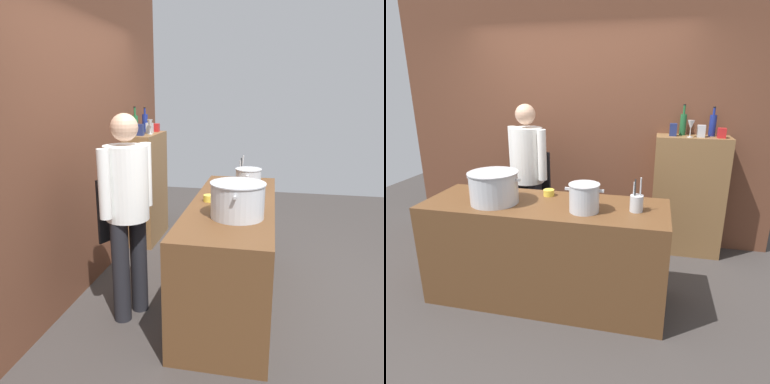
# 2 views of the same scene
# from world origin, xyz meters

# --- Properties ---
(ground_plane) EXTENTS (8.00, 8.00, 0.00)m
(ground_plane) POSITION_xyz_m (0.00, 0.00, 0.00)
(ground_plane) COLOR #383330
(brick_back_panel) EXTENTS (4.40, 0.10, 3.00)m
(brick_back_panel) POSITION_xyz_m (0.00, 1.40, 1.50)
(brick_back_panel) COLOR brown
(brick_back_panel) RESTS_ON ground_plane
(prep_counter) EXTENTS (2.05, 0.70, 0.90)m
(prep_counter) POSITION_xyz_m (0.00, 0.00, 0.45)
(prep_counter) COLOR brown
(prep_counter) RESTS_ON ground_plane
(bar_cabinet) EXTENTS (0.76, 0.32, 1.33)m
(bar_cabinet) POSITION_xyz_m (1.26, 1.19, 0.66)
(bar_cabinet) COLOR brown
(bar_cabinet) RESTS_ON ground_plane
(chef) EXTENTS (0.49, 0.41, 1.66)m
(chef) POSITION_xyz_m (-0.44, 0.79, 0.96)
(chef) COLOR black
(chef) RESTS_ON ground_plane
(stockpot_large) EXTENTS (0.47, 0.42, 0.26)m
(stockpot_large) POSITION_xyz_m (-0.41, -0.07, 1.03)
(stockpot_large) COLOR #B7BABF
(stockpot_large) RESTS_ON prep_counter
(stockpot_small) EXTENTS (0.31, 0.24, 0.22)m
(stockpot_small) POSITION_xyz_m (0.36, -0.10, 1.01)
(stockpot_small) COLOR #B7BABF
(stockpot_small) RESTS_ON prep_counter
(utensil_crock) EXTENTS (0.10, 0.10, 0.28)m
(utensil_crock) POSITION_xyz_m (0.76, -0.01, 0.97)
(utensil_crock) COLOR #B7BABF
(utensil_crock) RESTS_ON prep_counter
(butter_jar) EXTENTS (0.10, 0.10, 0.06)m
(butter_jar) POSITION_xyz_m (-0.02, 0.20, 0.93)
(butter_jar) COLOR yellow
(butter_jar) RESTS_ON prep_counter
(wine_bottle_cobalt) EXTENTS (0.07, 0.07, 0.30)m
(wine_bottle_cobalt) POSITION_xyz_m (1.44, 1.25, 1.44)
(wine_bottle_cobalt) COLOR navy
(wine_bottle_cobalt) RESTS_ON bar_cabinet
(wine_bottle_green) EXTENTS (0.07, 0.07, 0.32)m
(wine_bottle_green) POSITION_xyz_m (1.15, 1.27, 1.45)
(wine_bottle_green) COLOR #1E592D
(wine_bottle_green) RESTS_ON bar_cabinet
(wine_glass_wide) EXTENTS (0.07, 0.07, 0.17)m
(wine_glass_wide) POSITION_xyz_m (1.21, 1.11, 1.45)
(wine_glass_wide) COLOR silver
(wine_glass_wide) RESTS_ON bar_cabinet
(spice_tin_silver) EXTENTS (0.08, 0.08, 0.12)m
(spice_tin_silver) POSITION_xyz_m (1.32, 1.15, 1.39)
(spice_tin_silver) COLOR #B2B2B7
(spice_tin_silver) RESTS_ON bar_cabinet
(spice_tin_red) EXTENTS (0.08, 0.08, 0.10)m
(spice_tin_red) POSITION_xyz_m (1.52, 1.13, 1.38)
(spice_tin_red) COLOR red
(spice_tin_red) RESTS_ON bar_cabinet
(spice_tin_navy) EXTENTS (0.07, 0.07, 0.13)m
(spice_tin_navy) POSITION_xyz_m (1.05, 1.18, 1.39)
(spice_tin_navy) COLOR navy
(spice_tin_navy) RESTS_ON bar_cabinet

